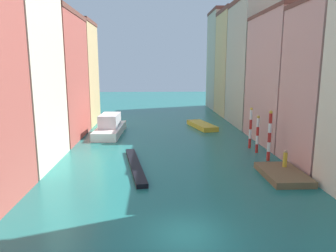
% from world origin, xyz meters
% --- Properties ---
extents(ground_plane, '(154.00, 154.00, 0.00)m').
position_xyz_m(ground_plane, '(0.00, 24.50, 0.00)').
color(ground_plane, '#1E6B66').
extents(building_left_1, '(7.35, 9.43, 18.50)m').
position_xyz_m(building_left_1, '(-14.56, 13.40, 9.26)').
color(building_left_1, beige).
rests_on(building_left_1, ground).
extents(building_left_2, '(7.35, 11.74, 15.80)m').
position_xyz_m(building_left_2, '(-14.56, 24.19, 7.91)').
color(building_left_2, '#B25147').
rests_on(building_left_2, ground).
extents(building_left_3, '(7.35, 8.50, 16.12)m').
position_xyz_m(building_left_3, '(-14.56, 34.45, 8.07)').
color(building_left_3, '#DBB77A').
rests_on(building_left_3, ground).
extents(building_right_1, '(7.35, 7.40, 14.76)m').
position_xyz_m(building_right_1, '(14.56, 11.42, 7.39)').
color(building_right_1, tan).
rests_on(building_right_1, ground).
extents(building_right_2, '(7.35, 11.66, 15.44)m').
position_xyz_m(building_right_2, '(14.56, 21.05, 7.73)').
color(building_right_2, tan).
rests_on(building_right_2, ground).
extents(building_right_3, '(7.35, 11.37, 19.26)m').
position_xyz_m(building_right_3, '(14.56, 32.82, 9.64)').
color(building_right_3, '#BCB299').
rests_on(building_right_3, ground).
extents(building_right_4, '(7.35, 9.80, 19.59)m').
position_xyz_m(building_right_4, '(14.56, 43.53, 9.81)').
color(building_right_4, '#DBB77A').
rests_on(building_right_4, ground).
extents(building_right_5, '(7.35, 9.88, 21.11)m').
position_xyz_m(building_right_5, '(14.56, 53.41, 10.57)').
color(building_right_5, '#BCB299').
rests_on(building_right_5, ground).
extents(waterfront_dock, '(3.19, 5.29, 0.53)m').
position_xyz_m(waterfront_dock, '(9.07, 8.59, 0.27)').
color(waterfront_dock, brown).
rests_on(waterfront_dock, ground).
extents(person_on_dock, '(0.36, 0.36, 1.51)m').
position_xyz_m(person_on_dock, '(9.69, 9.75, 1.23)').
color(person_on_dock, gold).
rests_on(person_on_dock, waterfront_dock).
extents(mooring_pole_0, '(0.35, 0.35, 5.00)m').
position_xyz_m(mooring_pole_0, '(9.55, 13.24, 2.55)').
color(mooring_pole_0, red).
rests_on(mooring_pole_0, ground).
extents(mooring_pole_1, '(0.32, 0.32, 4.05)m').
position_xyz_m(mooring_pole_1, '(9.38, 16.19, 2.07)').
color(mooring_pole_1, red).
rests_on(mooring_pole_1, ground).
extents(mooring_pole_2, '(0.32, 0.32, 4.65)m').
position_xyz_m(mooring_pole_2, '(9.23, 18.16, 2.37)').
color(mooring_pole_2, red).
rests_on(mooring_pole_2, ground).
extents(vaporetto_white, '(3.54, 9.78, 2.80)m').
position_xyz_m(vaporetto_white, '(-7.64, 26.32, 1.06)').
color(vaporetto_white, white).
rests_on(vaporetto_white, ground).
extents(gondola_black, '(2.60, 10.50, 0.38)m').
position_xyz_m(gondola_black, '(-3.41, 11.78, 0.19)').
color(gondola_black, black).
rests_on(gondola_black, ground).
extents(motorboat_0, '(3.87, 7.57, 0.68)m').
position_xyz_m(motorboat_0, '(5.67, 30.41, 0.34)').
color(motorboat_0, gold).
rests_on(motorboat_0, ground).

